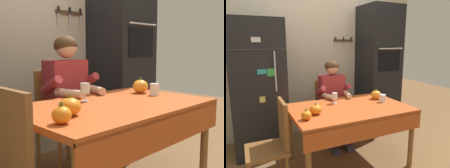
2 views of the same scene
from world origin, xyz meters
The scene contains 13 objects.
ground_plane centered at (0.00, 0.00, 0.00)m, with size 10.00×10.00×0.00m, color brown.
back_wall_assembly centered at (0.05, 1.35, 1.30)m, with size 3.70×0.13×2.60m.
refrigerator centered at (-0.95, 0.96, 0.90)m, with size 0.68×0.71×1.80m.
wall_oven centered at (1.05, 1.00, 1.05)m, with size 0.60×0.64×2.10m.
dining_table centered at (0.00, 0.08, 0.66)m, with size 1.40×0.90×0.74m.
chair_behind_person centered at (0.05, 0.87, 0.51)m, with size 0.40×0.40×0.93m.
seated_person centered at (0.05, 0.68, 0.74)m, with size 0.47×0.55×1.25m.
chair_left_side centered at (-0.90, 0.03, 0.51)m, with size 0.40×0.40×0.93m.
coffee_mug centered at (0.49, 0.10, 0.79)m, with size 0.10×0.08×0.10m.
wine_glass centered at (-0.10, 0.30, 0.83)m, with size 0.07×0.07×0.14m.
pumpkin_large centered at (0.50, 0.26, 0.80)m, with size 0.14×0.14×0.14m.
pumpkin_medium centered at (-0.45, 0.02, 0.79)m, with size 0.14×0.14×0.13m.
pumpkin_small centered at (-0.59, -0.10, 0.79)m, with size 0.10×0.10×0.12m.
Camera 2 is at (-1.15, -2.05, 1.51)m, focal length 33.86 mm.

